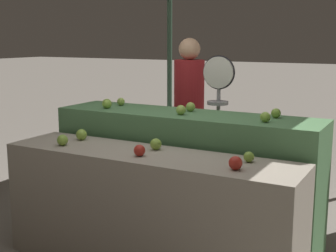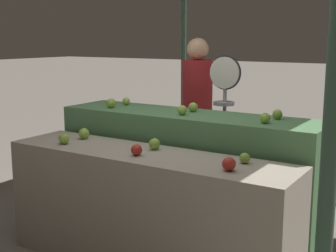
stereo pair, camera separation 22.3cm
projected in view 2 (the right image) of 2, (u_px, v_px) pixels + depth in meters
name	position (u px, v px, depth m)	size (l,w,h in m)	color
display_counter_front	(146.00, 211.00, 3.45)	(2.25, 0.55, 0.88)	gray
display_counter_back	(187.00, 177.00, 3.93)	(2.25, 0.55, 1.09)	#4C7A4C
apple_front_0	(64.00, 139.00, 3.64)	(0.09, 0.09, 0.09)	#7AA338
apple_front_1	(137.00, 150.00, 3.28)	(0.08, 0.08, 0.08)	#AD281E
apple_front_2	(229.00, 164.00, 2.90)	(0.09, 0.09, 0.09)	#AD281E
apple_front_3	(84.00, 134.00, 3.82)	(0.09, 0.09, 0.09)	#84AD3D
apple_front_4	(154.00, 144.00, 3.46)	(0.09, 0.09, 0.09)	#84AD3D
apple_front_5	(245.00, 158.00, 3.08)	(0.07, 0.07, 0.07)	#7AA338
apple_back_0	(111.00, 103.00, 4.11)	(0.09, 0.09, 0.09)	#84AD3D
apple_back_1	(182.00, 110.00, 3.73)	(0.08, 0.08, 0.08)	#8EB247
apple_back_2	(265.00, 118.00, 3.37)	(0.08, 0.08, 0.08)	#84AD3D
apple_back_3	(126.00, 101.00, 4.29)	(0.07, 0.07, 0.07)	#8EB247
apple_back_4	(194.00, 107.00, 3.89)	(0.08, 0.08, 0.08)	#8EB247
apple_back_5	(277.00, 114.00, 3.54)	(0.07, 0.07, 0.07)	#7AA338
produce_scale	(224.00, 99.00, 4.40)	(0.32, 0.20, 1.54)	#99999E
person_vendor_at_scale	(197.00, 106.00, 4.89)	(0.39, 0.39, 1.70)	#2D2D38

